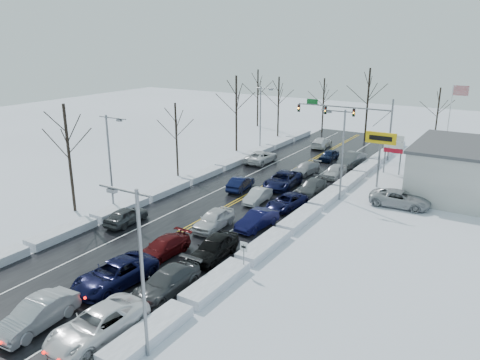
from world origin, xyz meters
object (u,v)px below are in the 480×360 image
Objects in this scene: tires_plus_sign at (381,142)px; flagpole at (451,118)px; oncoming_car_0 at (241,190)px; traffic_signal_mast at (353,115)px.

flagpole is at bearing 71.56° from tires_plus_sign.
traffic_signal_mast is at bearing -111.54° from oncoming_car_0.
tires_plus_sign is at bearing -152.49° from oncoming_car_0.
traffic_signal_mast is at bearing -170.27° from flagpole.
tires_plus_sign is 1.39× the size of oncoming_car_0.
traffic_signal_mast reaches higher than tires_plus_sign.
traffic_signal_mast is 21.85m from oncoming_car_0.
traffic_signal_mast is 1.33× the size of flagpole.
flagpole is 2.31× the size of oncoming_car_0.
traffic_signal_mast is 13.92m from tires_plus_sign.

